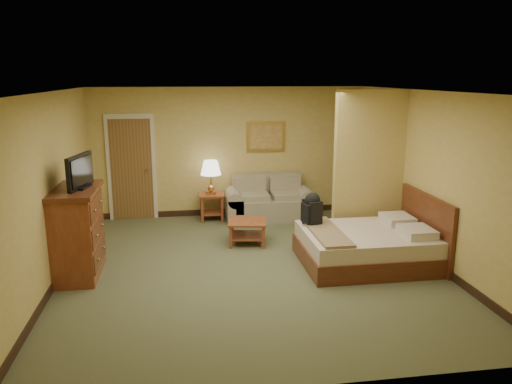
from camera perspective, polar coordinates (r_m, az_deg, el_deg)
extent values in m
plane|color=#505436|center=(7.59, -0.61, -8.61)|extent=(6.00, 6.00, 0.00)
plane|color=white|center=(7.05, -0.66, 11.42)|extent=(6.00, 6.00, 0.00)
cube|color=tan|center=(10.14, -3.03, 4.57)|extent=(5.50, 0.02, 2.60)
cube|color=tan|center=(7.35, -22.37, 0.27)|extent=(0.02, 6.00, 2.60)
cube|color=tan|center=(8.06, 19.13, 1.60)|extent=(0.02, 6.00, 2.60)
cube|color=tan|center=(8.63, 12.77, 2.74)|extent=(1.20, 0.15, 2.60)
cube|color=beige|center=(10.14, -14.04, 2.76)|extent=(0.94, 0.06, 2.10)
cube|color=brown|center=(10.14, -14.03, 2.47)|extent=(0.80, 0.04, 2.00)
cylinder|color=#B98244|center=(10.06, -12.36, 2.48)|extent=(0.04, 0.12, 0.04)
cube|color=black|center=(10.38, -2.95, -2.22)|extent=(5.50, 0.02, 0.12)
cube|color=gray|center=(10.00, 1.54, -1.90)|extent=(1.43, 0.76, 0.43)
cube|color=gray|center=(10.21, 1.23, 0.95)|extent=(1.43, 0.18, 0.45)
cube|color=gray|center=(9.89, -2.53, -1.92)|extent=(0.31, 0.76, 0.48)
cube|color=gray|center=(10.14, 5.52, -1.59)|extent=(0.31, 0.76, 0.48)
cube|color=maroon|center=(9.91, -5.13, -0.31)|extent=(0.48, 0.48, 0.04)
cube|color=maroon|center=(10.00, -5.09, -2.35)|extent=(0.41, 0.41, 0.03)
cube|color=maroon|center=(9.78, -6.16, -2.12)|extent=(0.05, 0.05, 0.49)
cube|color=maroon|center=(9.80, -3.90, -2.04)|extent=(0.05, 0.05, 0.49)
cube|color=maroon|center=(10.15, -6.26, -1.55)|extent=(0.05, 0.05, 0.49)
cube|color=maroon|center=(10.18, -4.08, -1.47)|extent=(0.05, 0.05, 0.49)
cylinder|color=#B98244|center=(9.90, -5.14, -0.07)|extent=(0.20, 0.20, 0.04)
cylinder|color=#B98244|center=(9.85, -5.17, 1.38)|extent=(0.03, 0.03, 0.33)
cone|color=white|center=(9.80, -5.20, 2.79)|extent=(0.40, 0.40, 0.28)
cube|color=maroon|center=(8.51, -0.99, -3.37)|extent=(0.73, 0.73, 0.04)
cube|color=maroon|center=(8.59, -0.99, -5.00)|extent=(0.62, 0.62, 0.03)
cube|color=maroon|center=(8.29, -2.61, -5.31)|extent=(0.05, 0.05, 0.38)
cube|color=maroon|center=(8.87, 0.52, -4.04)|extent=(0.05, 0.05, 0.38)
cube|color=#B78E3F|center=(10.17, 1.13, 6.32)|extent=(0.79, 0.03, 0.61)
cube|color=#A46E32|center=(10.15, 1.15, 6.31)|extent=(0.65, 0.02, 0.48)
cube|color=maroon|center=(7.56, -19.71, -4.57)|extent=(0.56, 1.12, 1.22)
cube|color=#4F2312|center=(7.40, -20.09, 0.17)|extent=(0.63, 1.20, 0.06)
cube|color=black|center=(7.37, -19.36, 0.54)|extent=(0.26, 0.37, 0.03)
cube|color=black|center=(7.33, -19.49, 2.27)|extent=(0.23, 0.77, 0.46)
cube|color=#4F2312|center=(7.87, 12.32, -6.99)|extent=(1.92, 1.54, 0.29)
cube|color=beige|center=(7.78, 12.41, -5.20)|extent=(1.86, 1.48, 0.23)
cube|color=#4F2312|center=(8.13, 18.79, -3.88)|extent=(0.06, 1.63, 1.06)
cube|color=beige|center=(7.70, 17.90, -4.40)|extent=(0.43, 0.53, 0.13)
cube|color=beige|center=(8.28, 15.85, -3.04)|extent=(0.43, 0.53, 0.13)
cube|color=olive|center=(7.54, 8.01, -4.53)|extent=(0.43, 1.44, 0.05)
cube|color=black|center=(7.86, 6.45, -2.37)|extent=(0.27, 0.34, 0.40)
sphere|color=black|center=(7.81, 6.49, -0.94)|extent=(0.24, 0.24, 0.24)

